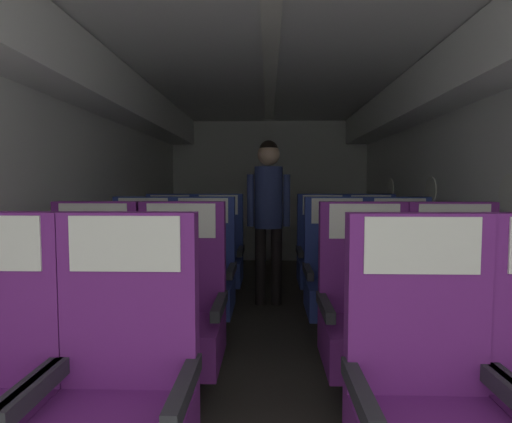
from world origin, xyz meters
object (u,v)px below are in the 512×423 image
at_px(seat_b_right_window, 367,318).
at_px(seat_c_right_window, 338,280).
at_px(seat_a_right_window, 428,409).
at_px(seat_c_left_window, 141,278).
at_px(seat_d_right_window, 323,259).
at_px(seat_b_right_aisle, 459,319).
at_px(seat_b_left_window, 89,315).
at_px(seat_c_right_aisle, 402,281).
at_px(seat_d_left_aisle, 217,258).
at_px(seat_d_right_aisle, 372,259).
at_px(seat_d_left_window, 168,258).
at_px(flight_attendant, 269,204).
at_px(seat_a_left_aisle, 118,402).
at_px(seat_c_left_aisle, 202,279).
at_px(seat_b_left_aisle, 179,316).

distance_m(seat_b_right_window, seat_c_right_window, 0.91).
xyz_separation_m(seat_a_right_window, seat_c_left_window, (-1.54, 1.86, 0.00)).
bearing_deg(seat_a_right_window, seat_d_right_window, 89.69).
relative_size(seat_b_right_aisle, seat_c_right_window, 1.00).
height_order(seat_b_left_window, seat_c_right_aisle, same).
bearing_deg(seat_a_right_window, seat_d_left_aisle, 110.63).
relative_size(seat_a_right_window, seat_d_left_aisle, 1.00).
distance_m(seat_a_right_window, seat_d_right_aisle, 2.81).
distance_m(seat_c_left_window, seat_d_left_aisle, 1.05).
bearing_deg(seat_a_right_window, seat_d_left_window, 119.15).
bearing_deg(seat_b_right_window, flight_attendant, 106.57).
bearing_deg(seat_d_right_aisle, seat_a_left_aisle, -119.37).
bearing_deg(seat_c_left_aisle, seat_b_left_aisle, -88.99).
xyz_separation_m(seat_b_right_window, flight_attendant, (-0.55, 1.84, 0.55)).
xyz_separation_m(seat_b_left_window, seat_d_right_aisle, (2.06, 1.84, 0.00)).
height_order(seat_b_left_aisle, seat_c_left_window, same).
distance_m(seat_d_left_aisle, seat_d_right_window, 1.06).
bearing_deg(seat_b_left_aisle, seat_a_left_aisle, -90.44).
xyz_separation_m(seat_d_right_aisle, flight_attendant, (-1.03, 0.01, 0.55)).
relative_size(seat_b_right_aisle, seat_d_left_window, 1.00).
height_order(seat_c_left_window, seat_c_right_window, same).
bearing_deg(flight_attendant, seat_b_left_aisle, -84.72).
relative_size(seat_b_left_aisle, seat_b_right_aisle, 1.00).
relative_size(seat_c_left_aisle, seat_d_right_window, 1.00).
relative_size(seat_b_right_aisle, seat_b_right_window, 1.00).
height_order(seat_b_left_aisle, seat_d_left_aisle, same).
relative_size(seat_b_left_aisle, seat_b_right_window, 1.00).
relative_size(seat_c_left_aisle, seat_d_right_aisle, 1.00).
bearing_deg(seat_c_left_aisle, seat_b_left_window, -118.46).
relative_size(seat_b_left_aisle, seat_d_left_window, 1.00).
height_order(seat_b_left_window, seat_b_right_aisle, same).
height_order(seat_b_right_aisle, seat_d_right_aisle, same).
relative_size(seat_c_right_aisle, seat_d_right_window, 1.00).
bearing_deg(seat_a_right_window, seat_c_left_aisle, 119.70).
relative_size(seat_c_left_window, seat_d_left_aisle, 1.00).
bearing_deg(seat_c_right_aisle, seat_a_right_window, -105.22).
height_order(seat_b_right_aisle, seat_c_right_aisle, same).
xyz_separation_m(seat_b_right_window, seat_d_left_window, (-1.56, 1.83, 0.00)).
bearing_deg(seat_b_left_aisle, seat_b_right_aisle, -0.53).
distance_m(seat_b_right_aisle, seat_d_right_aisle, 1.84).
height_order(seat_c_left_aisle, seat_c_right_aisle, same).
height_order(seat_c_right_aisle, seat_d_left_aisle, same).
relative_size(seat_d_left_window, flight_attendant, 0.68).
bearing_deg(seat_a_right_window, seat_c_left_window, 129.70).
relative_size(seat_a_left_aisle, seat_b_right_window, 1.00).
xyz_separation_m(seat_b_right_window, seat_d_right_window, (-0.00, 1.83, 0.00)).
bearing_deg(seat_a_left_aisle, seat_b_left_aisle, 89.56).
distance_m(seat_c_right_aisle, seat_c_right_window, 0.49).
height_order(seat_d_right_aisle, seat_d_right_window, same).
bearing_deg(seat_c_right_aisle, seat_b_right_window, -118.18).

